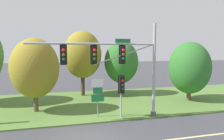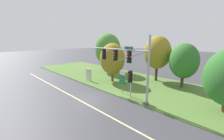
% 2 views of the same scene
% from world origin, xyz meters
% --- Properties ---
extents(ground_plane, '(160.00, 160.00, 0.00)m').
position_xyz_m(ground_plane, '(0.00, 0.00, 0.00)').
color(ground_plane, '#3D3D42').
extents(lane_stripe, '(36.00, 0.16, 0.01)m').
position_xyz_m(lane_stripe, '(0.00, -1.20, 0.00)').
color(lane_stripe, beige).
rests_on(lane_stripe, ground).
extents(grass_verge, '(48.00, 11.50, 0.10)m').
position_xyz_m(grass_verge, '(0.00, 8.25, 0.05)').
color(grass_verge, '#517533').
rests_on(grass_verge, ground).
extents(traffic_signal_mast, '(9.09, 0.49, 6.83)m').
position_xyz_m(traffic_signal_mast, '(2.52, 2.86, 4.27)').
color(traffic_signal_mast, '#9EA0A5').
rests_on(traffic_signal_mast, grass_verge).
extents(pedestrian_signal_near_kerb, '(0.46, 0.55, 3.09)m').
position_xyz_m(pedestrian_signal_near_kerb, '(2.96, 3.11, 2.33)').
color(pedestrian_signal_near_kerb, '#9EA0A5').
rests_on(pedestrian_signal_near_kerb, grass_verge).
extents(route_sign_post, '(0.96, 0.08, 2.83)m').
position_xyz_m(route_sign_post, '(1.32, 3.70, 1.86)').
color(route_sign_post, slate).
rests_on(route_sign_post, grass_verge).
extents(tree_nearest_road, '(4.97, 4.97, 7.54)m').
position_xyz_m(tree_nearest_road, '(-8.71, 10.48, 4.52)').
color(tree_nearest_road, '#4C3823').
rests_on(tree_nearest_road, grass_verge).
extents(tree_left_of_mast, '(3.78, 3.78, 5.85)m').
position_xyz_m(tree_left_of_mast, '(-3.18, 6.38, 3.57)').
color(tree_left_of_mast, brown).
rests_on(tree_left_of_mast, grass_verge).
extents(tree_behind_signpost, '(4.04, 4.04, 6.95)m').
position_xyz_m(tree_behind_signpost, '(1.26, 11.65, 4.51)').
color(tree_behind_signpost, '#423021').
rests_on(tree_behind_signpost, grass_verge).
extents(tree_mid_verge, '(3.72, 3.72, 5.92)m').
position_xyz_m(tree_mid_verge, '(5.46, 11.15, 3.69)').
color(tree_mid_verge, '#423021').
rests_on(tree_mid_verge, grass_verge).
extents(info_kiosk, '(1.10, 0.24, 1.90)m').
position_xyz_m(info_kiosk, '(-6.01, 3.90, 1.04)').
color(info_kiosk, beige).
rests_on(info_kiosk, grass_verge).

